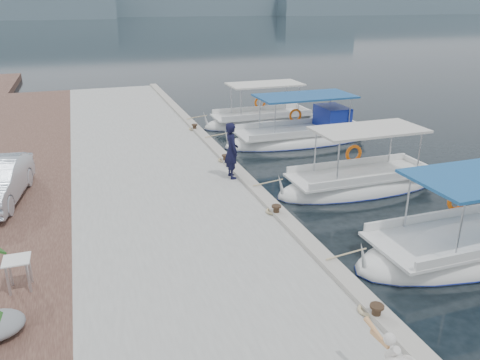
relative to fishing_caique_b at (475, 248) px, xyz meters
name	(u,v)px	position (x,y,z in m)	size (l,w,h in m)	color
ground	(309,253)	(-4.26, 1.39, -0.12)	(400.00, 400.00, 0.00)	black
concrete_quay	(165,191)	(-7.26, 6.39, 0.13)	(6.00, 40.00, 0.50)	#9E9E99
quay_curb	(241,174)	(-4.48, 6.39, 0.44)	(0.44, 40.00, 0.12)	#A7A194
cobblestone_strip	(4,211)	(-12.26, 6.39, 0.13)	(4.00, 40.00, 0.50)	#4D3029
fishing_caique_b	(475,248)	(0.00, 0.00, 0.00)	(7.35, 2.56, 2.83)	white
fishing_caique_c	(359,186)	(-0.47, 4.96, 0.00)	(6.42, 2.17, 2.83)	white
fishing_caique_d	(302,138)	(0.22, 11.13, 0.06)	(7.58, 2.53, 2.83)	white
fishing_caique_e	(262,122)	(-0.41, 14.79, 0.00)	(6.53, 2.22, 2.83)	white
mooring_bollards	(276,210)	(-4.61, 2.89, 0.57)	(0.28, 20.28, 0.33)	black
fisherman	(232,150)	(-4.86, 6.32, 1.37)	(0.72, 0.48, 1.99)	black
folding_table	(18,268)	(-11.31, 1.28, 0.90)	(0.55, 0.55, 0.73)	silver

